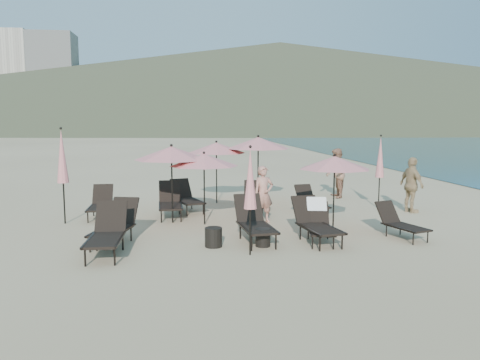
{
  "coord_description": "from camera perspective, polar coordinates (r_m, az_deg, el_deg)",
  "views": [
    {
      "loc": [
        -2.47,
        -10.81,
        2.89
      ],
      "look_at": [
        -0.83,
        3.5,
        1.1
      ],
      "focal_mm": 35.0,
      "sensor_mm": 36.0,
      "label": 1
    }
  ],
  "objects": [
    {
      "name": "umbrella_closed_1",
      "position": [
        16.17,
        16.72,
        2.65
      ],
      "size": [
        0.29,
        0.29,
        2.48
      ],
      "color": "black",
      "rests_on": "ground"
    },
    {
      "name": "lounger_6",
      "position": [
        14.83,
        -16.63,
        -2.73
      ],
      "size": [
        0.67,
        1.65,
        0.94
      ],
      "rotation": [
        0.0,
        0.0,
        0.03
      ],
      "color": "black",
      "rests_on": "ground"
    },
    {
      "name": "umbrella_closed_2",
      "position": [
        14.08,
        -20.87,
        2.66
      ],
      "size": [
        0.32,
        0.32,
        2.75
      ],
      "color": "black",
      "rests_on": "ground"
    },
    {
      "name": "beachgoer_c",
      "position": [
        15.91,
        20.2,
        -0.57
      ],
      "size": [
        0.64,
        1.11,
        1.78
      ],
      "primitive_type": "imported",
      "rotation": [
        0.0,
        0.0,
        1.78
      ],
      "color": "tan",
      "rests_on": "ground"
    },
    {
      "name": "lounger_9",
      "position": [
        14.75,
        1.68,
        -2.39
      ],
      "size": [
        0.91,
        1.8,
        0.99
      ],
      "rotation": [
        0.0,
        0.0,
        -0.16
      ],
      "color": "black",
      "rests_on": "ground"
    },
    {
      "name": "lounger_0",
      "position": [
        11.58,
        -14.93,
        -5.22
      ],
      "size": [
        1.07,
        1.86,
        1.01
      ],
      "rotation": [
        0.0,
        0.0,
        -0.24
      ],
      "color": "black",
      "rests_on": "ground"
    },
    {
      "name": "hotel_skyline",
      "position": [
        297.15,
        -24.85,
        10.56
      ],
      "size": [
        109.0,
        82.0,
        55.0
      ],
      "color": "beige",
      "rests_on": "ground"
    },
    {
      "name": "lounger_2",
      "position": [
        11.43,
        1.75,
        -5.04
      ],
      "size": [
        0.89,
        1.9,
        1.05
      ],
      "rotation": [
        0.0,
        0.0,
        0.11
      ],
      "color": "black",
      "rests_on": "ground"
    },
    {
      "name": "umbrella_open_1",
      "position": [
        13.11,
        -4.41,
        2.45
      ],
      "size": [
        1.93,
        1.93,
        2.08
      ],
      "color": "black",
      "rests_on": "ground"
    },
    {
      "name": "umbrella_open_3",
      "position": [
        16.61,
        -2.9,
        3.93
      ],
      "size": [
        2.08,
        2.08,
        2.24
      ],
      "color": "black",
      "rests_on": "ground"
    },
    {
      "name": "lounger_3",
      "position": [
        11.52,
        9.19,
        -5.1
      ],
      "size": [
        0.96,
        1.86,
        1.02
      ],
      "rotation": [
        0.0,
        0.0,
        0.16
      ],
      "color": "black",
      "rests_on": "ground"
    },
    {
      "name": "volcanic_headland",
      "position": [
        322.88,
        6.81,
        11.24
      ],
      "size": [
        690.0,
        690.0,
        55.0
      ],
      "color": "brown",
      "rests_on": "ground"
    },
    {
      "name": "lounger_4",
      "position": [
        11.63,
        9.6,
        -5.03
      ],
      "size": [
        0.81,
        1.65,
        0.98
      ],
      "rotation": [
        0.0,
        0.0,
        -0.16
      ],
      "color": "black",
      "rests_on": "ground"
    },
    {
      "name": "ground",
      "position": [
        11.46,
        6.18,
        -7.57
      ],
      "size": [
        800.0,
        800.0,
        0.0
      ],
      "primitive_type": "plane",
      "color": "#D6BA8C",
      "rests_on": "ground"
    },
    {
      "name": "umbrella_open_2",
      "position": [
        12.62,
        11.46,
        2.08
      ],
      "size": [
        1.91,
        1.91,
        2.06
      ],
      "color": "black",
      "rests_on": "ground"
    },
    {
      "name": "lounger_7",
      "position": [
        14.49,
        -8.5,
        -2.56
      ],
      "size": [
        0.78,
        1.83,
        1.03
      ],
      "rotation": [
        0.0,
        0.0,
        0.06
      ],
      "color": "black",
      "rests_on": "ground"
    },
    {
      "name": "beachgoer_a",
      "position": [
        13.51,
        2.89,
        -1.73
      ],
      "size": [
        0.68,
        0.52,
        1.64
      ],
      "primitive_type": "imported",
      "rotation": [
        0.0,
        0.0,
        0.24
      ],
      "color": "tan",
      "rests_on": "ground"
    },
    {
      "name": "umbrella_closed_0",
      "position": [
        10.02,
        1.26,
        0.1
      ],
      "size": [
        0.28,
        0.28,
        2.4
      ],
      "color": "black",
      "rests_on": "ground"
    },
    {
      "name": "lounger_1",
      "position": [
        10.71,
        -15.91,
        -6.1
      ],
      "size": [
        0.73,
        1.86,
        1.07
      ],
      "rotation": [
        0.0,
        0.0,
        -0.01
      ],
      "color": "black",
      "rests_on": "ground"
    },
    {
      "name": "lounger_8",
      "position": [
        15.34,
        -6.55,
        -2.07
      ],
      "size": [
        1.18,
        1.84,
        0.99
      ],
      "rotation": [
        0.0,
        0.0,
        0.33
      ],
      "color": "black",
      "rests_on": "ground"
    },
    {
      "name": "lounger_10",
      "position": [
        14.91,
        8.64,
        -2.58
      ],
      "size": [
        0.86,
        1.59,
        0.87
      ],
      "rotation": [
        0.0,
        0.0,
        0.2
      ],
      "color": "black",
      "rests_on": "ground"
    },
    {
      "name": "beachgoer_b",
      "position": [
        18.22,
        11.66,
        0.83
      ],
      "size": [
        0.78,
        0.97,
        1.9
      ],
      "primitive_type": "imported",
      "rotation": [
        0.0,
        0.0,
        -1.64
      ],
      "color": "#A06D52",
      "rests_on": "ground"
    },
    {
      "name": "lounger_5",
      "position": [
        12.44,
        18.94,
        -4.88
      ],
      "size": [
        0.98,
        1.56,
        0.84
      ],
      "rotation": [
        0.0,
        0.0,
        0.31
      ],
      "color": "black",
      "rests_on": "ground"
    },
    {
      "name": "side_table_0",
      "position": [
        10.98,
        -3.25,
        -6.98
      ],
      "size": [
        0.41,
        0.41,
        0.45
      ],
      "primitive_type": "cylinder",
      "color": "black",
      "rests_on": "ground"
    },
    {
      "name": "umbrella_open_4",
      "position": [
        16.5,
        2.23,
        4.54
      ],
      "size": [
        2.27,
        2.27,
        2.44
      ],
      "color": "black",
      "rests_on": "ground"
    },
    {
      "name": "side_table_1",
      "position": [
        11.02,
        2.81,
        -7.0
      ],
      "size": [
        0.36,
        0.36,
        0.42
      ],
      "primitive_type": "cylinder",
      "color": "black",
      "rests_on": "ground"
    },
    {
      "name": "umbrella_open_0",
      "position": [
        13.42,
        -8.36,
        3.25
      ],
      "size": [
        2.11,
        2.11,
        2.28
      ],
      "color": "black",
      "rests_on": "ground"
    }
  ]
}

